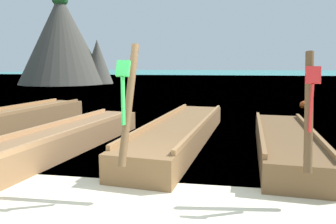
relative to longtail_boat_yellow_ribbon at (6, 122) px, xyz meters
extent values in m
plane|color=beige|center=(5.34, -4.67, -0.32)|extent=(120.00, 120.00, 0.00)
plane|color=teal|center=(5.34, 56.60, -0.32)|extent=(120.00, 120.00, 0.00)
cube|color=brown|center=(0.00, 0.03, -0.02)|extent=(1.96, 6.89, 0.61)
cube|color=#9F7246|center=(0.50, -0.04, 0.34)|extent=(0.91, 6.22, 0.10)
cube|color=olive|center=(2.87, -1.78, -0.05)|extent=(1.91, 6.15, 0.54)
cube|color=#AF7F52|center=(2.40, -1.71, 0.27)|extent=(0.90, 5.53, 0.10)
cube|color=#AF7F52|center=(3.34, -1.85, 0.27)|extent=(0.90, 5.53, 0.10)
cube|color=brown|center=(5.54, -0.45, -0.05)|extent=(2.04, 6.81, 0.54)
cube|color=#9F7246|center=(4.94, -0.39, 0.27)|extent=(0.77, 6.14, 0.10)
cube|color=#9F7246|center=(6.14, -0.52, 0.27)|extent=(0.77, 6.14, 0.10)
cylinder|color=brown|center=(5.15, -3.95, 1.14)|extent=(0.20, 0.76, 1.88)
cube|color=green|center=(5.12, -4.14, 1.69)|extent=(0.21, 0.16, 0.25)
cube|color=green|center=(5.12, -4.16, 1.20)|extent=(0.04, 0.08, 0.72)
cube|color=brown|center=(8.06, -1.16, -0.06)|extent=(1.64, 5.22, 0.51)
cube|color=brown|center=(7.50, -1.11, 0.24)|extent=(0.47, 4.71, 0.10)
cube|color=brown|center=(8.63, -1.20, 0.24)|extent=(0.47, 4.71, 0.10)
cylinder|color=brown|center=(7.84, -3.79, 1.06)|extent=(0.17, 0.58, 1.77)
cube|color=red|center=(7.83, -3.93, 1.60)|extent=(0.21, 0.14, 0.25)
cube|color=red|center=(7.83, -3.95, 1.13)|extent=(0.04, 0.08, 0.69)
cone|color=#47443D|center=(-10.40, 23.63, 4.43)|extent=(9.32, 9.32, 9.50)
cone|color=#4E4B43|center=(-6.84, 24.57, 2.07)|extent=(3.30, 3.30, 4.78)
sphere|color=#EA5119|center=(10.41, 6.84, -0.12)|extent=(0.39, 0.39, 0.39)
camera|label=1|loc=(6.56, -8.68, 1.74)|focal=33.85mm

